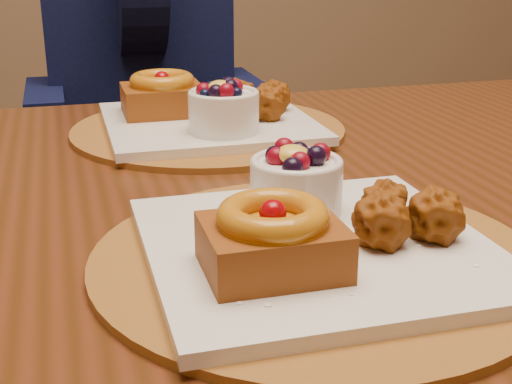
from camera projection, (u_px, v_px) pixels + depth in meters
dining_table at (249, 244)px, 0.82m from camera, size 1.60×0.90×0.76m
place_setting_near at (313, 236)px, 0.59m from camera, size 0.38×0.38×0.08m
place_setting_far at (207, 115)px, 0.98m from camera, size 0.38×0.38×0.09m
chair_far at (159, 165)px, 1.74m from camera, size 0.46×0.46×0.88m
diner at (137, 37)px, 1.51m from camera, size 0.47×0.46×0.76m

